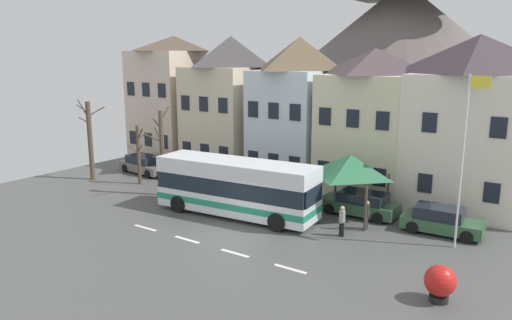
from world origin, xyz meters
name	(u,v)px	position (x,y,z in m)	size (l,w,h in m)	color
ground_plane	(230,237)	(0.00, 0.00, -0.03)	(40.00, 60.00, 0.07)	#4E4F4E
townhouse_00	(176,99)	(-15.37, 12.38, 5.32)	(5.39, 6.83, 10.64)	beige
townhouse_01	(231,104)	(-9.30, 12.36, 5.25)	(5.46, 6.79, 10.50)	beige
townhouse_02	(299,110)	(-3.15, 12.37, 5.16)	(5.02, 6.81, 10.32)	silver
townhouse_03	(372,121)	(2.55, 12.21, 4.75)	(5.61, 6.49, 9.50)	beige
townhouse_04	(473,125)	(8.84, 11.69, 5.10)	(6.96, 5.44, 10.19)	silver
hilltop_castle	(400,57)	(-3.54, 35.14, 8.89)	(41.44, 41.44, 24.31)	#625958
transit_bus	(236,188)	(-1.76, 2.91, 1.61)	(9.75, 3.40, 3.20)	white
bus_shelter	(351,166)	(3.68, 6.32, 2.98)	(3.60, 3.60, 3.61)	#473D33
parked_car_00	(200,177)	(-7.72, 6.56, 0.63)	(4.65, 2.26, 1.27)	silver
parked_car_01	(145,165)	(-13.84, 7.09, 0.67)	(4.61, 2.33, 1.37)	slate
parked_car_02	(441,221)	(8.70, 6.61, 0.67)	(4.05, 1.99, 1.39)	#315A38
parked_car_03	(360,204)	(4.08, 7.02, 0.67)	(4.40, 2.01, 1.37)	#315638
pedestrian_00	(367,213)	(5.30, 4.96, 0.89)	(0.28, 0.31, 1.56)	#2D2D38
pedestrian_01	(342,219)	(4.66, 3.27, 0.89)	(0.32, 0.31, 1.60)	black
public_bench	(354,196)	(2.93, 8.82, 0.47)	(1.69, 0.48, 0.87)	brown
flagpole	(465,152)	(9.83, 5.01, 4.69)	(0.95, 0.10, 8.22)	silver
harbour_buoy	(440,282)	(10.53, -0.87, 0.79)	(1.17, 1.17, 1.42)	black
bare_tree_00	(162,152)	(-8.20, 3.48, 2.89)	(1.12, 1.78, 5.85)	brown
bare_tree_01	(139,154)	(-11.63, 4.56, 2.21)	(1.32, 1.33, 4.23)	brown
bare_tree_02	(90,139)	(-15.54, 3.48, 3.01)	(1.69, 1.63, 5.91)	brown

